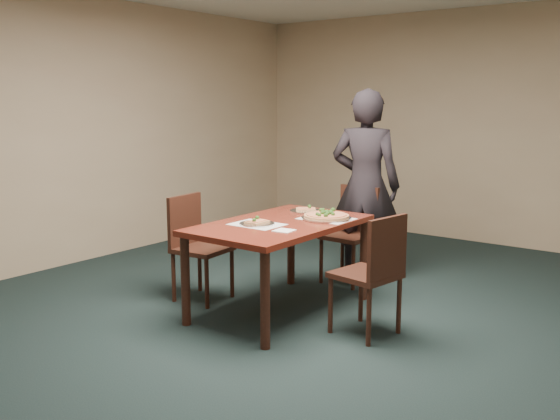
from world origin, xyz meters
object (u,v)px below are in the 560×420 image
Objects in this scene: pizza_pan at (326,216)px; slice_plate_near at (257,223)px; diner at (365,185)px; chair_right at (374,268)px; chair_far at (353,228)px; chair_left at (195,241)px; slice_plate_far at (306,210)px; dining_table at (280,233)px.

pizza_pan is 0.62m from slice_plate_near.
chair_right is at bearing 106.96° from diner.
pizza_pan is (-0.65, 0.37, 0.26)m from chair_right.
chair_far is at bearing -134.24° from chair_right.
chair_left is 0.76m from slice_plate_near.
chair_right is at bearing -29.24° from slice_plate_far.
pizza_pan reaches higher than dining_table.
chair_left is at bearing -168.62° from dining_table.
chair_left and chair_right have the same top height.
pizza_pan is at bearing 57.47° from dining_table.
chair_far is at bearing 104.62° from pizza_pan.
chair_right is (1.68, 0.14, 0.00)m from chair_left.
chair_right is 0.79m from pizza_pan.
slice_plate_far is at bearing 102.02° from dining_table.
chair_far is 0.66m from slice_plate_far.
chair_right is at bearing 9.71° from slice_plate_near.
chair_far is 0.43m from diner.
slice_plate_near is (-0.96, -0.16, 0.25)m from chair_right.
chair_left is at bearing -134.84° from slice_plate_far.
slice_plate_near is at bearing 69.29° from diner.
slice_plate_far is (-0.13, -0.60, 0.25)m from chair_far.
diner is 1.49m from slice_plate_near.
slice_plate_near is 1.00× the size of slice_plate_far.
chair_left is 3.25× the size of slice_plate_far.
chair_left is 1.17m from pizza_pan.
chair_right reaches higher than slice_plate_near.
diner is at bearing -138.90° from chair_right.
chair_left is 1.00× the size of chair_right.
dining_table is at bearing -84.51° from chair_left.
dining_table is 1.65× the size of chair_far.
diner is 0.79m from slice_plate_far.
chair_right is 2.20× the size of pizza_pan.
chair_far is 3.25× the size of slice_plate_far.
pizza_pan is (0.16, -0.94, -0.14)m from diner.
chair_left is at bearing 178.01° from slice_plate_near.
chair_far reaches higher than slice_plate_far.
slice_plate_far reaches higher than dining_table.
diner is (0.04, 0.15, 0.40)m from chair_far.
dining_table is 0.55m from slice_plate_far.
diner reaches higher than slice_plate_far.
slice_plate_near is at bearing -97.88° from chair_left.
chair_far is at bearing 85.48° from slice_plate_near.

